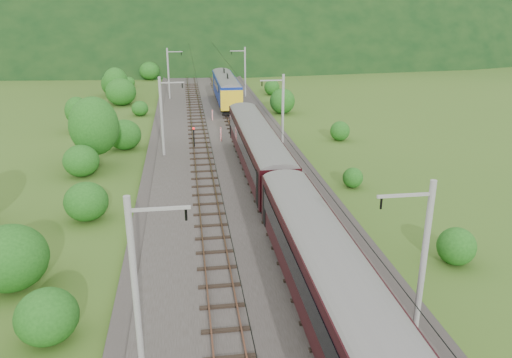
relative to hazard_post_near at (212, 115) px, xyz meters
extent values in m
cube|color=#38332D|center=(0.27, -37.23, -0.85)|extent=(14.00, 220.00, 0.30)
cube|color=brown|center=(-2.85, -37.23, -0.50)|extent=(0.08, 220.00, 0.15)
cube|color=brown|center=(-1.41, -37.23, -0.50)|extent=(0.08, 220.00, 0.15)
cube|color=black|center=(-2.13, -37.23, -0.64)|extent=(2.40, 220.00, 0.12)
cube|color=brown|center=(1.95, -37.23, -0.50)|extent=(0.08, 220.00, 0.15)
cube|color=brown|center=(3.39, -37.23, -0.50)|extent=(0.08, 220.00, 0.15)
cube|color=black|center=(2.67, -37.23, -0.64)|extent=(2.40, 220.00, 0.12)
cylinder|color=gray|center=(-5.93, -47.23, 3.30)|extent=(0.28, 0.28, 8.00)
cube|color=gray|center=(-4.73, -47.23, 6.70)|extent=(2.40, 0.12, 0.12)
cylinder|color=black|center=(-3.73, -47.23, 6.40)|extent=(0.10, 0.10, 0.50)
cylinder|color=gray|center=(-5.93, -15.23, 3.30)|extent=(0.28, 0.28, 8.00)
cube|color=gray|center=(-4.73, -15.23, 6.70)|extent=(2.40, 0.12, 0.12)
cylinder|color=black|center=(-3.73, -15.23, 6.40)|extent=(0.10, 0.10, 0.50)
cylinder|color=gray|center=(-5.93, 16.77, 3.30)|extent=(0.28, 0.28, 8.00)
cube|color=gray|center=(-4.73, 16.77, 6.70)|extent=(2.40, 0.12, 0.12)
cylinder|color=black|center=(-3.73, 16.77, 6.40)|extent=(0.10, 0.10, 0.50)
cylinder|color=gray|center=(-5.93, 48.77, 3.30)|extent=(0.28, 0.28, 8.00)
cube|color=gray|center=(-4.73, 48.77, 6.70)|extent=(2.40, 0.12, 0.12)
cylinder|color=black|center=(-3.73, 48.77, 6.40)|extent=(0.10, 0.10, 0.50)
cylinder|color=gray|center=(-5.93, 80.77, 3.30)|extent=(0.28, 0.28, 8.00)
cube|color=gray|center=(-4.73, 80.77, 6.70)|extent=(2.40, 0.12, 0.12)
cylinder|color=black|center=(-3.73, 80.77, 6.40)|extent=(0.10, 0.10, 0.50)
cylinder|color=gray|center=(6.47, -47.23, 3.30)|extent=(0.28, 0.28, 8.00)
cube|color=gray|center=(5.27, -47.23, 6.70)|extent=(2.40, 0.12, 0.12)
cylinder|color=black|center=(4.27, -47.23, 6.40)|extent=(0.10, 0.10, 0.50)
cylinder|color=gray|center=(6.47, -15.23, 3.30)|extent=(0.28, 0.28, 8.00)
cube|color=gray|center=(5.27, -15.23, 6.70)|extent=(2.40, 0.12, 0.12)
cylinder|color=black|center=(4.27, -15.23, 6.40)|extent=(0.10, 0.10, 0.50)
cylinder|color=gray|center=(6.47, 16.77, 3.30)|extent=(0.28, 0.28, 8.00)
cube|color=gray|center=(5.27, 16.77, 6.70)|extent=(2.40, 0.12, 0.12)
cylinder|color=black|center=(4.27, 16.77, 6.40)|extent=(0.10, 0.10, 0.50)
cylinder|color=gray|center=(6.47, 48.77, 3.30)|extent=(0.28, 0.28, 8.00)
cube|color=gray|center=(5.27, 48.77, 6.70)|extent=(2.40, 0.12, 0.12)
cylinder|color=black|center=(4.27, 48.77, 6.40)|extent=(0.10, 0.10, 0.50)
cylinder|color=gray|center=(6.47, 80.77, 3.30)|extent=(0.28, 0.28, 8.00)
cube|color=gray|center=(5.27, 80.77, 6.70)|extent=(2.40, 0.12, 0.12)
cylinder|color=black|center=(4.27, 80.77, 6.40)|extent=(0.10, 0.10, 0.50)
cylinder|color=black|center=(-2.13, -37.23, 6.10)|extent=(0.03, 198.00, 0.03)
cylinder|color=black|center=(2.67, -37.23, 6.10)|extent=(0.03, 198.00, 0.03)
ellipsoid|color=black|center=(0.27, 212.77, -1.00)|extent=(504.00, 360.00, 244.00)
cube|color=black|center=(2.67, -45.98, 2.00)|extent=(2.93, 22.22, 3.03)
cylinder|color=slate|center=(2.67, -45.98, 3.36)|extent=(2.93, 22.11, 2.93)
cube|color=black|center=(1.19, -45.98, 2.36)|extent=(0.05, 19.55, 1.16)
cube|color=black|center=(4.16, -45.98, 2.36)|extent=(0.05, 19.55, 1.16)
cube|color=black|center=(2.67, -38.21, 0.03)|extent=(2.22, 3.23, 0.91)
cube|color=black|center=(2.67, -22.82, 2.00)|extent=(2.93, 22.22, 3.03)
cylinder|color=slate|center=(2.67, -22.82, 3.36)|extent=(2.93, 22.11, 2.93)
cube|color=black|center=(1.19, -22.82, 2.36)|extent=(0.05, 19.55, 1.16)
cube|color=black|center=(4.16, -22.82, 2.36)|extent=(0.05, 19.55, 1.16)
cube|color=black|center=(2.67, -30.59, 0.03)|extent=(2.22, 3.23, 0.91)
cube|color=black|center=(2.67, -15.04, 0.03)|extent=(2.22, 3.23, 0.91)
cube|color=navy|center=(2.67, 9.44, 2.00)|extent=(2.93, 18.18, 3.03)
cylinder|color=slate|center=(2.67, 9.44, 3.36)|extent=(2.93, 18.09, 2.93)
cube|color=black|center=(1.19, 9.44, 2.36)|extent=(0.05, 16.00, 1.16)
cube|color=black|center=(4.16, 9.44, 2.36)|extent=(0.05, 16.00, 1.16)
cube|color=black|center=(2.67, 3.08, 0.03)|extent=(2.22, 3.23, 0.91)
cube|color=black|center=(2.67, 15.80, 0.03)|extent=(2.22, 3.23, 0.91)
cube|color=yellow|center=(2.67, 18.33, 1.80)|extent=(2.99, 0.50, 2.73)
cube|color=yellow|center=(2.67, 0.55, 1.80)|extent=(2.99, 0.50, 2.73)
cube|color=black|center=(2.67, 12.44, 4.07)|extent=(0.08, 1.60, 0.91)
cylinder|color=red|center=(0.00, 0.00, 0.00)|extent=(0.15, 0.15, 1.39)
cylinder|color=red|center=(0.31, -10.69, 0.10)|extent=(0.17, 0.17, 1.60)
cylinder|color=black|center=(-2.76, -12.50, 0.29)|extent=(0.14, 0.14, 1.98)
sphere|color=red|center=(-2.76, -12.50, 1.33)|extent=(0.24, 0.24, 0.24)
ellipsoid|color=#1C5115|center=(-10.46, -44.31, 0.33)|extent=(2.95, 2.95, 2.65)
ellipsoid|color=#1C5115|center=(-13.56, -39.13, 0.86)|extent=(4.13, 4.13, 3.72)
ellipsoid|color=#1C5115|center=(-11.06, -30.13, 0.44)|extent=(3.20, 3.20, 2.88)
ellipsoid|color=#1C5115|center=(-13.23, -19.91, 0.47)|extent=(3.26, 3.26, 2.93)
ellipsoid|color=#1C5115|center=(-10.21, -11.43, 0.63)|extent=(3.62, 3.62, 3.26)
ellipsoid|color=#1C5115|center=(-14.01, -3.42, 0.53)|extent=(3.38, 3.38, 3.04)
ellipsoid|color=#1C5115|center=(-9.84, 5.55, 0.05)|extent=(2.32, 2.32, 2.09)
ellipsoid|color=#1C5115|center=(-13.22, 13.61, 1.09)|extent=(4.63, 4.63, 4.17)
ellipsoid|color=#1C5115|center=(-15.13, 22.05, 1.04)|extent=(4.53, 4.53, 4.08)
ellipsoid|color=#1C5115|center=(-13.69, 30.96, -0.03)|extent=(2.14, 2.14, 1.93)
ellipsoid|color=#1C5115|center=(-10.37, 40.05, 0.82)|extent=(4.03, 4.03, 3.63)
ellipsoid|color=#1C5115|center=(-11.66, 48.64, 0.02)|extent=(2.26, 2.26, 2.03)
cylinder|color=black|center=(-12.31, -16.78, 0.84)|extent=(0.24, 0.24, 3.68)
ellipsoid|color=#1C5115|center=(-12.31, -16.78, 2.94)|extent=(4.73, 4.73, 5.67)
cylinder|color=black|center=(-16.76, -2.10, 0.16)|extent=(0.24, 0.24, 2.30)
ellipsoid|color=#1C5115|center=(-16.76, -2.10, 1.47)|extent=(2.96, 2.96, 3.55)
cylinder|color=black|center=(-14.14, 15.71, 0.51)|extent=(0.24, 0.24, 3.01)
ellipsoid|color=#1C5115|center=(-14.14, 15.71, 2.23)|extent=(3.87, 3.87, 4.64)
ellipsoid|color=#1C5115|center=(12.43, -40.13, 0.06)|extent=(2.34, 2.34, 2.11)
ellipsoid|color=#1C5115|center=(10.52, -26.36, -0.20)|extent=(1.76, 1.76, 1.59)
ellipsoid|color=#1C5115|center=(14.03, -11.26, 0.02)|extent=(2.25, 2.25, 2.03)
ellipsoid|color=#1C5115|center=(10.26, 4.17, 0.62)|extent=(3.59, 3.59, 3.23)
ellipsoid|color=#1C5115|center=(11.39, 19.23, 0.18)|extent=(2.62, 2.62, 2.36)
camera|label=1|loc=(-3.57, -65.34, 14.28)|focal=35.00mm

